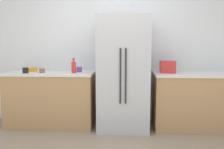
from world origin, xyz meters
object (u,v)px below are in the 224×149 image
cup_b (42,71)px  bowl_a (32,70)px  bottle_a (74,67)px  cup_a (79,69)px  toaster (168,67)px  refrigerator (123,73)px  cup_c (26,70)px

cup_b → bowl_a: (-0.26, 0.22, -0.01)m
bottle_a → cup_a: 0.17m
cup_a → cup_b: (-0.59, -0.15, -0.01)m
bottle_a → cup_a: bearing=67.2°
cup_b → bowl_a: cup_b is taller
toaster → cup_a: 1.48m
refrigerator → bottle_a: refrigerator is taller
cup_a → cup_c: 0.87m
refrigerator → cup_c: size_ratio=19.25×
bowl_a → cup_b: bearing=-41.0°
toaster → cup_c: 2.33m
cup_c → cup_a: bearing=13.9°
cup_a → cup_c: bearing=-166.1°
toaster → cup_a: toaster is taller
cup_a → bowl_a: (-0.85, 0.07, -0.01)m
refrigerator → cup_c: bearing=-176.6°
bottle_a → cup_c: bottle_a is taller
bowl_a → toaster: bearing=-2.5°
toaster → bottle_a: bearing=-175.6°
cup_a → bowl_a: size_ratio=0.53×
cup_b → cup_c: (-0.26, -0.06, 0.01)m
refrigerator → cup_b: size_ratio=20.28×
cup_b → bowl_a: 0.34m
cup_a → cup_b: bearing=-165.7°
bottle_a → cup_b: bottle_a is taller
refrigerator → bottle_a: (-0.81, -0.03, 0.10)m
refrigerator → cup_c: refrigerator is taller
toaster → bowl_a: (-2.32, 0.10, -0.07)m
toaster → cup_b: size_ratio=2.73×
toaster → cup_a: bearing=178.9°
cup_b → cup_a: bearing=14.3°
refrigerator → bowl_a: bearing=173.4°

